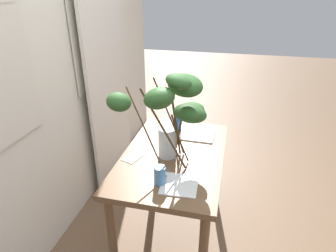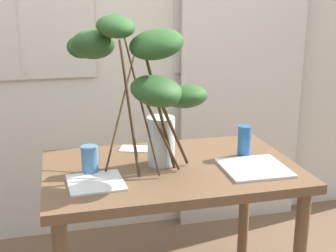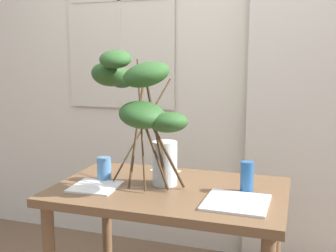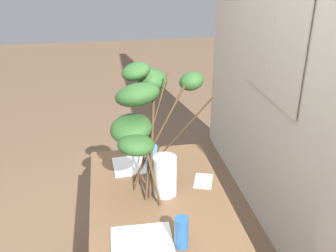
{
  "view_description": "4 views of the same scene",
  "coord_description": "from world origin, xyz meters",
  "px_view_note": "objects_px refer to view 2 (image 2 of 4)",
  "views": [
    {
      "loc": [
        -1.72,
        -0.37,
        1.81
      ],
      "look_at": [
        0.03,
        0.05,
        0.93
      ],
      "focal_mm": 30.64,
      "sensor_mm": 36.0,
      "label": 1
    },
    {
      "loc": [
        -0.47,
        -1.83,
        1.45
      ],
      "look_at": [
        -0.02,
        -0.01,
        0.91
      ],
      "focal_mm": 48.68,
      "sensor_mm": 36.0,
      "label": 2
    },
    {
      "loc": [
        0.58,
        -1.8,
        1.34
      ],
      "look_at": [
        -0.04,
        0.09,
        1.01
      ],
      "focal_mm": 43.29,
      "sensor_mm": 36.0,
      "label": 3
    },
    {
      "loc": [
        1.63,
        -0.23,
        1.91
      ],
      "look_at": [
        -0.09,
        0.06,
        1.09
      ],
      "focal_mm": 40.98,
      "sensor_mm": 36.0,
      "label": 4
    }
  ],
  "objects_px": {
    "dining_table": "(171,187)",
    "vase_with_branches": "(143,78)",
    "plate_square_left": "(96,182)",
    "plate_square_right": "(254,168)",
    "drinking_glass_blue_left": "(90,160)",
    "drinking_glass_blue_right": "(244,141)"
  },
  "relations": [
    {
      "from": "drinking_glass_blue_left",
      "to": "plate_square_right",
      "type": "distance_m",
      "value": 0.71
    },
    {
      "from": "vase_with_branches",
      "to": "plate_square_right",
      "type": "distance_m",
      "value": 0.62
    },
    {
      "from": "vase_with_branches",
      "to": "plate_square_right",
      "type": "bearing_deg",
      "value": -10.64
    },
    {
      "from": "vase_with_branches",
      "to": "drinking_glass_blue_right",
      "type": "distance_m",
      "value": 0.6
    },
    {
      "from": "plate_square_left",
      "to": "plate_square_right",
      "type": "bearing_deg",
      "value": -0.95
    },
    {
      "from": "dining_table",
      "to": "vase_with_branches",
      "type": "height_order",
      "value": "vase_with_branches"
    },
    {
      "from": "dining_table",
      "to": "plate_square_left",
      "type": "relative_size",
      "value": 5.05
    },
    {
      "from": "drinking_glass_blue_right",
      "to": "plate_square_left",
      "type": "bearing_deg",
      "value": -167.57
    },
    {
      "from": "drinking_glass_blue_left",
      "to": "plate_square_left",
      "type": "xyz_separation_m",
      "value": [
        0.01,
        -0.12,
        -0.06
      ]
    },
    {
      "from": "vase_with_branches",
      "to": "drinking_glass_blue_left",
      "type": "relative_size",
      "value": 5.66
    },
    {
      "from": "vase_with_branches",
      "to": "drinking_glass_blue_left",
      "type": "xyz_separation_m",
      "value": [
        -0.23,
        0.04,
        -0.35
      ]
    },
    {
      "from": "dining_table",
      "to": "plate_square_right",
      "type": "xyz_separation_m",
      "value": [
        0.34,
        -0.12,
        0.11
      ]
    },
    {
      "from": "dining_table",
      "to": "drinking_glass_blue_left",
      "type": "xyz_separation_m",
      "value": [
        -0.35,
        0.01,
        0.16
      ]
    },
    {
      "from": "drinking_glass_blue_left",
      "to": "drinking_glass_blue_right",
      "type": "distance_m",
      "value": 0.72
    },
    {
      "from": "drinking_glass_blue_right",
      "to": "drinking_glass_blue_left",
      "type": "bearing_deg",
      "value": -176.98
    },
    {
      "from": "dining_table",
      "to": "vase_with_branches",
      "type": "relative_size",
      "value": 1.64
    },
    {
      "from": "vase_with_branches",
      "to": "plate_square_right",
      "type": "relative_size",
      "value": 2.5
    },
    {
      "from": "drinking_glass_blue_right",
      "to": "plate_square_right",
      "type": "distance_m",
      "value": 0.18
    },
    {
      "from": "drinking_glass_blue_left",
      "to": "plate_square_right",
      "type": "relative_size",
      "value": 0.44
    },
    {
      "from": "dining_table",
      "to": "drinking_glass_blue_right",
      "type": "relative_size",
      "value": 7.55
    },
    {
      "from": "vase_with_branches",
      "to": "drinking_glass_blue_right",
      "type": "height_order",
      "value": "vase_with_branches"
    },
    {
      "from": "plate_square_left",
      "to": "plate_square_right",
      "type": "distance_m",
      "value": 0.69
    }
  ]
}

